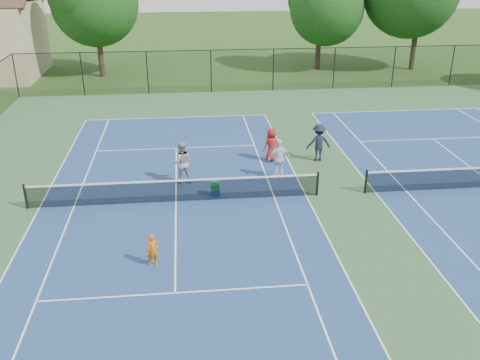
{
  "coord_description": "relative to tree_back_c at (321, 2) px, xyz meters",
  "views": [
    {
      "loc": [
        -6.46,
        -20.05,
        9.7
      ],
      "look_at": [
        -4.44,
        -1.0,
        1.3
      ],
      "focal_mm": 40.0,
      "sensor_mm": 36.0,
      "label": 1
    }
  ],
  "objects": [
    {
      "name": "ground",
      "position": [
        -5.0,
        -25.0,
        -5.48
      ],
      "size": [
        140.0,
        140.0,
        0.0
      ],
      "primitive_type": "plane",
      "color": "#234716",
      "rests_on": "ground"
    },
    {
      "name": "court_pad",
      "position": [
        -5.0,
        -25.0,
        -5.48
      ],
      "size": [
        36.0,
        36.0,
        0.01
      ],
      "primitive_type": "cube",
      "color": "#325A38",
      "rests_on": "ground"
    },
    {
      "name": "tennis_court_left",
      "position": [
        -12.0,
        -25.0,
        -5.38
      ],
      "size": [
        12.0,
        23.83,
        1.07
      ],
      "color": "navy",
      "rests_on": "ground"
    },
    {
      "name": "perimeter_fence",
      "position": [
        -5.0,
        -25.0,
        -3.88
      ],
      "size": [
        36.08,
        36.08,
        3.02
      ],
      "color": "black",
      "rests_on": "ground"
    },
    {
      "name": "tree_back_c",
      "position": [
        0.0,
        0.0,
        0.0
      ],
      "size": [
        6.0,
        6.0,
        8.4
      ],
      "color": "#2D2116",
      "rests_on": "ground"
    },
    {
      "name": "child_player",
      "position": [
        -12.7,
        -29.77,
        -4.9
      ],
      "size": [
        0.47,
        0.36,
        1.16
      ],
      "primitive_type": "imported",
      "rotation": [
        0.0,
        0.0,
        0.21
      ],
      "color": "#D0640D",
      "rests_on": "ground"
    },
    {
      "name": "instructor",
      "position": [
        -11.72,
        -23.04,
        -4.51
      ],
      "size": [
        1.04,
        0.87,
        1.94
      ],
      "primitive_type": "imported",
      "rotation": [
        0.0,
        0.0,
        3.3
      ],
      "color": "#98979A",
      "rests_on": "ground"
    },
    {
      "name": "bystander_a",
      "position": [
        -7.34,
        -23.0,
        -4.55
      ],
      "size": [
        1.16,
        0.66,
        1.86
      ],
      "primitive_type": "imported",
      "rotation": [
        0.0,
        0.0,
        3.34
      ],
      "color": "white",
      "rests_on": "ground"
    },
    {
      "name": "bystander_b",
      "position": [
        -5.05,
        -21.04,
        -4.55
      ],
      "size": [
        1.23,
        0.74,
        1.86
      ],
      "primitive_type": "imported",
      "rotation": [
        0.0,
        0.0,
        3.19
      ],
      "color": "#171E34",
      "rests_on": "ground"
    },
    {
      "name": "bystander_c",
      "position": [
        -7.36,
        -20.86,
        -4.65
      ],
      "size": [
        0.95,
        0.81,
        1.66
      ],
      "primitive_type": "imported",
      "rotation": [
        0.0,
        0.0,
        3.55
      ],
      "color": "maroon",
      "rests_on": "ground"
    },
    {
      "name": "ball_crate",
      "position": [
        -10.33,
        -24.59,
        -5.33
      ],
      "size": [
        0.41,
        0.3,
        0.3
      ],
      "primitive_type": "cube",
      "rotation": [
        0.0,
        0.0,
        -0.06
      ],
      "color": "#153C96",
      "rests_on": "ground"
    },
    {
      "name": "ball_hopper",
      "position": [
        -10.33,
        -24.59,
        -4.99
      ],
      "size": [
        0.37,
        0.31,
        0.38
      ],
      "primitive_type": "cube",
      "rotation": [
        0.0,
        0.0,
        -0.15
      ],
      "color": "green",
      "rests_on": "ball_crate"
    }
  ]
}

